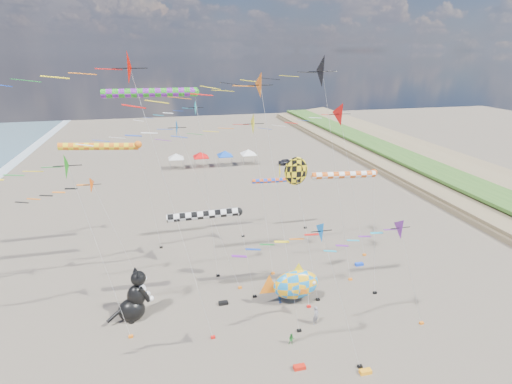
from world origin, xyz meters
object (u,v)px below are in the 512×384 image
at_px(person_adult, 316,315).
at_px(parked_car, 287,162).
at_px(cat_inflatable, 133,295).
at_px(child_blue, 280,298).
at_px(child_green, 292,339).
at_px(fish_inflatable, 295,284).

relative_size(person_adult, parked_car, 0.48).
xyz_separation_m(cat_inflatable, parked_car, (29.03, 46.10, -1.79)).
relative_size(cat_inflatable, child_blue, 4.13).
xyz_separation_m(child_green, child_blue, (0.74, 5.75, 0.07)).
xyz_separation_m(cat_inflatable, person_adult, (15.54, -4.60, -1.53)).
distance_m(fish_inflatable, person_adult, 3.70).
bearing_deg(fish_inflatable, child_green, -111.35).
relative_size(child_green, parked_car, 0.28).
bearing_deg(parked_car, cat_inflatable, 144.48).
distance_m(person_adult, child_green, 3.53).
distance_m(fish_inflatable, child_blue, 2.03).
xyz_separation_m(person_adult, child_green, (-2.89, -2.00, -0.38)).
bearing_deg(cat_inflatable, person_adult, -36.88).
distance_m(person_adult, child_blue, 4.33).
distance_m(child_blue, parked_car, 49.48).
distance_m(fish_inflatable, parked_car, 49.38).
xyz_separation_m(cat_inflatable, child_blue, (13.39, -0.85, -1.83)).
bearing_deg(fish_inflatable, cat_inflatable, 175.50).
bearing_deg(person_adult, fish_inflatable, 63.64).
height_order(child_green, parked_car, parked_car).
xyz_separation_m(cat_inflatable, child_green, (12.65, -6.59, -1.91)).
bearing_deg(fish_inflatable, child_blue, 167.17).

